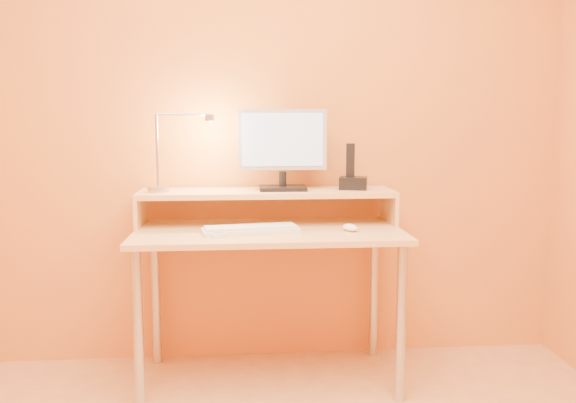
{
  "coord_description": "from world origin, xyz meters",
  "views": [
    {
      "loc": [
        -0.12,
        -1.39,
        1.2
      ],
      "look_at": [
        0.08,
        1.13,
        0.85
      ],
      "focal_mm": 36.06,
      "sensor_mm": 36.0,
      "label": 1
    }
  ],
  "objects": [
    {
      "name": "phone_dock",
      "position": [
        0.41,
        1.33,
        0.91
      ],
      "size": [
        0.15,
        0.13,
        0.06
      ],
      "primitive_type": "cube",
      "rotation": [
        0.0,
        0.0,
        -0.26
      ],
      "color": "black",
      "rests_on": "desk_shelf"
    },
    {
      "name": "desk_leg_bl",
      "position": [
        -0.55,
        1.43,
        0.35
      ],
      "size": [
        0.04,
        0.04,
        0.69
      ],
      "primitive_type": "cylinder",
      "color": "#B9B9BD",
      "rests_on": "floor"
    },
    {
      "name": "lamp_arm",
      "position": [
        -0.38,
        1.3,
        1.24
      ],
      "size": [
        0.24,
        0.01,
        0.01
      ],
      "primitive_type": "cylinder",
      "rotation": [
        0.0,
        1.57,
        0.0
      ],
      "color": "#B9B9BD",
      "rests_on": "lamp_post"
    },
    {
      "name": "shelf_riser_left",
      "position": [
        -0.59,
        1.33,
        0.79
      ],
      "size": [
        0.02,
        0.3,
        0.14
      ],
      "primitive_type": "cube",
      "color": "#E9B27D",
      "rests_on": "desk_lower"
    },
    {
      "name": "lamp_head",
      "position": [
        -0.26,
        1.3,
        1.22
      ],
      "size": [
        0.04,
        0.04,
        0.03
      ],
      "primitive_type": "cylinder",
      "color": "#B9B9BD",
      "rests_on": "lamp_arm"
    },
    {
      "name": "wall_back",
      "position": [
        0.0,
        1.5,
        1.25
      ],
      "size": [
        3.0,
        0.04,
        2.5
      ],
      "primitive_type": "cube",
      "color": "orange",
      "rests_on": "floor"
    },
    {
      "name": "desk_leg_br",
      "position": [
        0.55,
        1.43,
        0.35
      ],
      "size": [
        0.04,
        0.04,
        0.69
      ],
      "primitive_type": "cylinder",
      "color": "#B9B9BD",
      "rests_on": "floor"
    },
    {
      "name": "monitor_panel",
      "position": [
        0.07,
        1.34,
        1.12
      ],
      "size": [
        0.42,
        0.04,
        0.28
      ],
      "primitive_type": "cube",
      "rotation": [
        0.0,
        0.0,
        0.02
      ],
      "color": "#B2B2BC",
      "rests_on": "monitor_neck"
    },
    {
      "name": "desk_leg_fl",
      "position": [
        -0.55,
        0.93,
        0.35
      ],
      "size": [
        0.04,
        0.04,
        0.69
      ],
      "primitive_type": "cylinder",
      "color": "#B9B9BD",
      "rests_on": "floor"
    },
    {
      "name": "monitor_neck",
      "position": [
        0.07,
        1.33,
        0.93
      ],
      "size": [
        0.04,
        0.04,
        0.07
      ],
      "primitive_type": "cylinder",
      "color": "black",
      "rests_on": "monitor_foot"
    },
    {
      "name": "lamp_bulb",
      "position": [
        -0.26,
        1.3,
        1.2
      ],
      "size": [
        0.03,
        0.03,
        0.0
      ],
      "primitive_type": "cylinder",
      "color": "#FFEAC6",
      "rests_on": "lamp_head"
    },
    {
      "name": "lamp_post",
      "position": [
        -0.5,
        1.3,
        1.07
      ],
      "size": [
        0.01,
        0.01,
        0.33
      ],
      "primitive_type": "cylinder",
      "color": "#B9B9BD",
      "rests_on": "lamp_base"
    },
    {
      "name": "phone_led",
      "position": [
        0.46,
        1.28,
        0.91
      ],
      "size": [
        0.01,
        0.0,
        0.04
      ],
      "primitive_type": "cube",
      "color": "#1D81EF",
      "rests_on": "phone_dock"
    },
    {
      "name": "desk_shelf",
      "position": [
        0.0,
        1.33,
        0.87
      ],
      "size": [
        1.2,
        0.3,
        0.02
      ],
      "primitive_type": "cube",
      "color": "#E9B27D",
      "rests_on": "desk_lower"
    },
    {
      "name": "lamp_base",
      "position": [
        -0.5,
        1.3,
        0.89
      ],
      "size": [
        0.1,
        0.1,
        0.02
      ],
      "primitive_type": "cylinder",
      "color": "#B9B9BD",
      "rests_on": "desk_shelf"
    },
    {
      "name": "shelf_riser_right",
      "position": [
        0.59,
        1.33,
        0.79
      ],
      "size": [
        0.02,
        0.3,
        0.14
      ],
      "primitive_type": "cube",
      "color": "#E9B27D",
      "rests_on": "desk_lower"
    },
    {
      "name": "mouse",
      "position": [
        0.36,
        1.11,
        0.74
      ],
      "size": [
        0.08,
        0.11,
        0.03
      ],
      "primitive_type": "ellipsoid",
      "rotation": [
        0.0,
        0.0,
        0.37
      ],
      "color": "white",
      "rests_on": "desk_lower"
    },
    {
      "name": "desk_lower",
      "position": [
        0.0,
        1.18,
        0.71
      ],
      "size": [
        1.2,
        0.6,
        0.02
      ],
      "primitive_type": "cube",
      "color": "#E9B27D",
      "rests_on": "floor"
    },
    {
      "name": "desk_leg_fr",
      "position": [
        0.55,
        0.93,
        0.35
      ],
      "size": [
        0.04,
        0.04,
        0.69
      ],
      "primitive_type": "cylinder",
      "color": "#B9B9BD",
      "rests_on": "floor"
    },
    {
      "name": "monitor_screen",
      "position": [
        0.07,
        1.32,
        1.12
      ],
      "size": [
        0.38,
        0.01,
        0.25
      ],
      "primitive_type": "cube",
      "rotation": [
        0.0,
        0.0,
        0.02
      ],
      "color": "#A3C9FB",
      "rests_on": "monitor_panel"
    },
    {
      "name": "remote_control",
      "position": [
        -0.23,
        1.09,
        0.73
      ],
      "size": [
        0.09,
        0.2,
        0.02
      ],
      "primitive_type": "cube",
      "rotation": [
        0.0,
        0.0,
        0.18
      ],
      "color": "silver",
      "rests_on": "desk_lower"
    },
    {
      "name": "keyboard",
      "position": [
        -0.08,
        1.1,
        0.73
      ],
      "size": [
        0.43,
        0.2,
        0.02
      ],
      "primitive_type": "cube",
      "rotation": [
        0.0,
        0.0,
        0.16
      ],
      "color": "silver",
      "rests_on": "desk_lower"
    },
    {
      "name": "monitor_foot",
      "position": [
        0.07,
        1.33,
        0.89
      ],
      "size": [
        0.22,
        0.16,
        0.02
      ],
      "primitive_type": "cube",
      "color": "black",
      "rests_on": "desk_shelf"
    },
    {
      "name": "phone_handset",
      "position": [
        0.4,
        1.33,
        1.02
      ],
      "size": [
        0.05,
        0.03,
        0.16
      ],
      "primitive_type": "cube",
      "rotation": [
        0.0,
        0.0,
        -0.26
      ],
      "color": "black",
      "rests_on": "phone_dock"
    },
    {
      "name": "monitor_back",
      "position": [
        0.07,
        1.36,
        1.12
      ],
      "size": [
        0.38,
        0.02,
        0.24
      ],
      "primitive_type": "cube",
      "rotation": [
        0.0,
        0.0,
        0.02
      ],
      "color": "black",
      "rests_on": "monitor_panel"
    }
  ]
}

